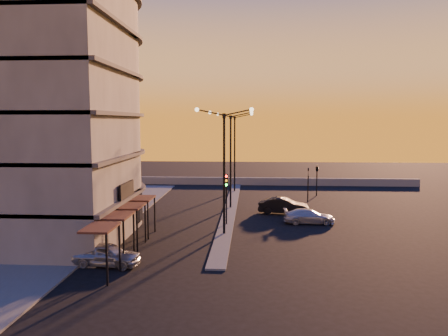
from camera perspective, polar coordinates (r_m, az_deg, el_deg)
The scene contains 14 objects.
ground at distance 33.20m, azimuth 0.02°, elevation -8.72°, with size 120.00×120.00×0.00m, color black.
sidewalk_west at distance 39.06m, azimuth -15.27°, elevation -6.58°, with size 5.00×40.00×0.12m, color #52524F.
median at distance 42.92m, azimuth 0.86°, elevation -5.23°, with size 1.20×36.00×0.12m, color #52524F.
parapet at distance 58.58m, azimuth 3.57°, elevation -1.75°, with size 44.00×0.50×1.00m, color gray.
building at distance 36.00m, azimuth -23.27°, elevation 11.06°, with size 14.35×17.08×25.00m.
streetlamp_near at distance 32.23m, azimuth 0.02°, elevation 0.94°, with size 4.32×0.32×9.51m.
streetlamp_mid at distance 42.18m, azimuth 0.87°, elevation 2.16°, with size 4.32×0.32×9.51m.
streetlamp_far at distance 52.15m, azimuth 1.40°, elevation 2.92°, with size 4.32×0.32×9.51m.
traffic_light_main at distance 35.41m, azimuth 0.31°, elevation -3.00°, with size 0.28×0.44×4.25m.
signal_east_a at distance 46.88m, azimuth 10.92°, elevation -2.05°, with size 0.13×0.16×3.60m.
signal_east_b at distance 50.87m, azimuth 12.06°, elevation -0.12°, with size 0.42×1.99×3.60m.
car_hatchback at distance 27.13m, azimuth -15.12°, elevation -10.83°, with size 1.63×4.04×1.38m, color #9A9DA1.
car_sedan at distance 40.68m, azimuth 7.79°, elevation -4.92°, with size 1.59×4.56×1.50m, color black.
car_wagon at distance 37.32m, azimuth 11.05°, elevation -6.20°, with size 1.71×4.21×1.22m, color #B7B8BF.
Camera 1 is at (2.02, -32.03, 8.49)m, focal length 35.00 mm.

